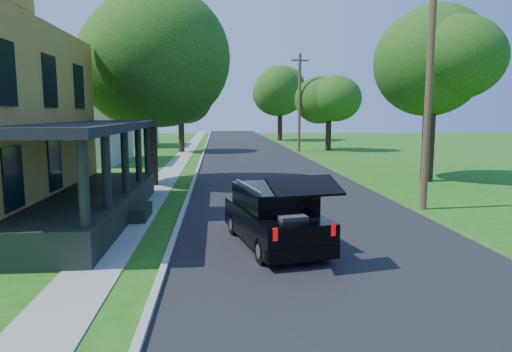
{
  "coord_description": "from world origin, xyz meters",
  "views": [
    {
      "loc": [
        -2.85,
        -8.8,
        3.42
      ],
      "look_at": [
        -1.85,
        3.0,
        1.79
      ],
      "focal_mm": 32.0,
      "sensor_mm": 36.0,
      "label": 1
    }
  ],
  "objects": [
    {
      "name": "ground",
      "position": [
        0.0,
        0.0,
        0.0
      ],
      "size": [
        140.0,
        140.0,
        0.0
      ],
      "primitive_type": "plane",
      "color": "#205711",
      "rests_on": "ground"
    },
    {
      "name": "street",
      "position": [
        0.0,
        20.0,
        0.0
      ],
      "size": [
        8.0,
        120.0,
        0.02
      ],
      "primitive_type": "cube",
      "color": "black",
      "rests_on": "ground"
    },
    {
      "name": "curb",
      "position": [
        -4.05,
        20.0,
        0.0
      ],
      "size": [
        0.15,
        120.0,
        0.12
      ],
      "primitive_type": "cube",
      "color": "#9D9C98",
      "rests_on": "ground"
    },
    {
      "name": "sidewalk",
      "position": [
        -5.6,
        20.0,
        0.0
      ],
      "size": [
        1.3,
        120.0,
        0.03
      ],
      "primitive_type": "cube",
      "color": "gray",
      "rests_on": "ground"
    },
    {
      "name": "front_walk",
      "position": [
        -9.5,
        6.0,
        0.0
      ],
      "size": [
        6.5,
        1.2,
        0.03
      ],
      "primitive_type": "cube",
      "color": "gray",
      "rests_on": "ground"
    },
    {
      "name": "neighbor_house_mid",
      "position": [
        -13.5,
        24.0,
        4.19
      ],
      "size": [
        12.78,
        12.78,
        8.3
      ],
      "color": "#AEA99A",
      "rests_on": "ground"
    },
    {
      "name": "neighbor_house_far",
      "position": [
        -13.5,
        40.0,
        4.19
      ],
      "size": [
        12.78,
        12.78,
        8.3
      ],
      "color": "#AEA99A",
      "rests_on": "ground"
    },
    {
      "name": "black_suv",
      "position": [
        -1.4,
        2.63,
        0.78
      ],
      "size": [
        2.5,
        4.64,
        2.05
      ],
      "rotation": [
        0.0,
        0.0,
        0.21
      ],
      "color": "black",
      "rests_on": "ground"
    },
    {
      "name": "tree_left_mid",
      "position": [
        -6.03,
        13.17,
        5.84
      ],
      "size": [
        7.54,
        7.7,
        9.28
      ],
      "rotation": [
        0.0,
        0.0,
        -0.28
      ],
      "color": "black",
      "rests_on": "ground"
    },
    {
      "name": "tree_left_far",
      "position": [
        -6.04,
        31.85,
        5.11
      ],
      "size": [
        6.27,
        6.05,
        7.78
      ],
      "rotation": [
        0.0,
        0.0,
        0.34
      ],
      "color": "black",
      "rests_on": "ground"
    },
    {
      "name": "tree_right_near",
      "position": [
        7.68,
        13.35,
        5.86
      ],
      "size": [
        5.98,
        5.84,
        9.0
      ],
      "rotation": [
        0.0,
        0.0,
        -0.02
      ],
      "color": "black",
      "rests_on": "ground"
    },
    {
      "name": "tree_right_mid",
      "position": [
        7.3,
        32.53,
        4.85
      ],
      "size": [
        5.38,
        5.1,
        7.35
      ],
      "rotation": [
        0.0,
        0.0,
        0.16
      ],
      "color": "black",
      "rests_on": "ground"
    },
    {
      "name": "tree_right_far",
      "position": [
        4.97,
        48.26,
        6.13
      ],
      "size": [
        6.85,
        6.94,
        9.38
      ],
      "rotation": [
        0.0,
        0.0,
        -0.2
      ],
      "color": "black",
      "rests_on": "ground"
    },
    {
      "name": "utility_pole_near",
      "position": [
        4.5,
        6.72,
        4.78
      ],
      "size": [
        1.5,
        0.38,
        9.29
      ],
      "rotation": [
        0.0,
        0.0,
        -0.18
      ],
      "color": "#4C3A23",
      "rests_on": "ground"
    },
    {
      "name": "utility_pole_far",
      "position": [
        4.5,
        31.92,
        4.46
      ],
      "size": [
        1.6,
        0.33,
        8.64
      ],
      "rotation": [
        0.0,
        0.0,
        0.13
      ],
      "color": "#4C3A23",
      "rests_on": "ground"
    }
  ]
}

